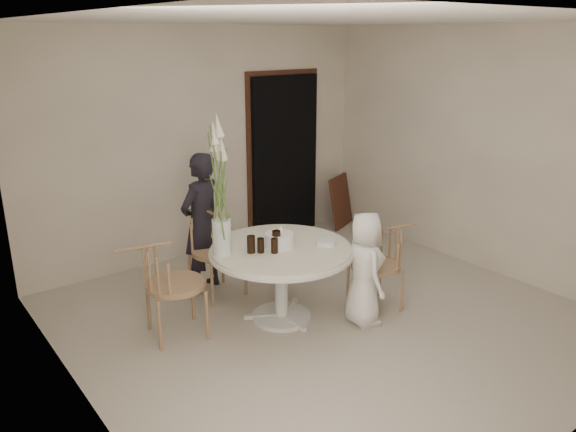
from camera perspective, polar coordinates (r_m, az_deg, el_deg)
ground at (r=5.48m, az=3.90°, el=-10.24°), size 4.50×4.50×0.00m
room_shell at (r=4.93m, az=4.30°, el=6.59°), size 4.50×4.50×4.50m
doorway at (r=7.42m, az=-0.37°, el=6.02°), size 1.00×0.10×2.10m
door_trim at (r=7.44m, az=-0.55°, el=6.52°), size 1.12×0.03×2.22m
table at (r=5.20m, az=-0.69°, el=-4.34°), size 1.33×1.33×0.73m
picture_frame at (r=7.90m, az=5.38°, el=1.50°), size 0.56×0.36×0.71m
chair_far at (r=5.85m, az=-7.97°, el=-2.33°), size 0.52×0.56×0.89m
chair_right at (r=5.56m, az=9.95°, el=-3.96°), size 0.55×0.52×0.83m
chair_left at (r=5.00m, az=-12.85°, el=-6.06°), size 0.60×0.56×0.91m
girl at (r=5.85m, az=-8.79°, el=-0.70°), size 0.62×0.51×1.47m
boy at (r=5.21m, az=7.78°, el=-5.34°), size 0.50×0.61×1.08m
birthday_cake at (r=5.15m, az=-0.87°, el=-2.44°), size 0.26×0.26×0.18m
cola_tumbler_a at (r=5.01m, az=-2.79°, el=-3.00°), size 0.08×0.08×0.14m
cola_tumbler_b at (r=5.00m, az=-1.38°, el=-3.02°), size 0.08×0.08×0.14m
cola_tumbler_c at (r=5.01m, az=-3.77°, el=-2.89°), size 0.09×0.09×0.16m
cola_tumbler_d at (r=5.09m, az=-1.19°, el=-2.42°), size 0.10×0.10×0.17m
plate_stack at (r=5.21m, az=3.87°, el=-2.68°), size 0.24×0.24×0.05m
flower_vase at (r=4.87m, az=-6.89°, el=1.91°), size 0.17×0.17×1.25m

